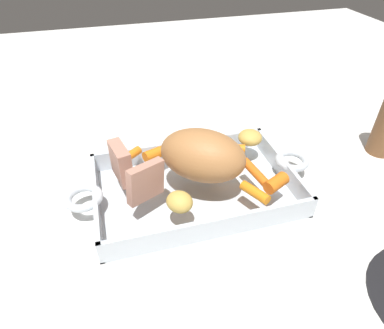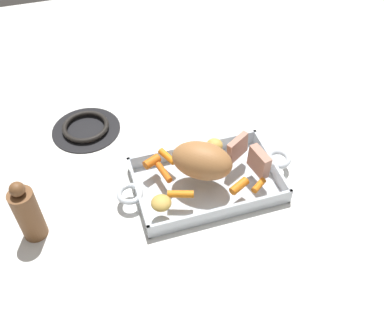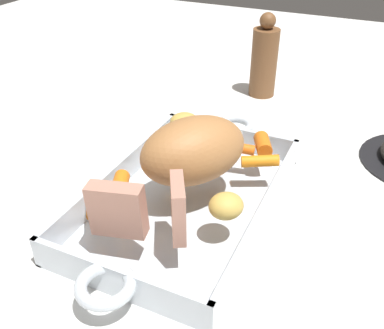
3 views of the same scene
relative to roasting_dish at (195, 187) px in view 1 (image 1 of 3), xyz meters
name	(u,v)px [view 1 (image 1 of 3)]	position (x,y,z in m)	size (l,w,h in m)	color
ground_plane	(195,193)	(0.00, 0.00, -0.01)	(2.26, 2.26, 0.00)	white
roasting_dish	(195,187)	(0.00, 0.00, 0.00)	(0.45, 0.23, 0.04)	silver
pork_roast	(203,155)	(-0.01, 0.01, 0.07)	(0.15, 0.09, 0.09)	#AE7340
roast_slice_thick	(121,163)	(0.12, -0.03, 0.06)	(0.02, 0.06, 0.06)	tan
roast_slice_outer	(146,182)	(0.09, 0.03, 0.06)	(0.01, 0.06, 0.06)	tan
baby_carrot_center_right	(255,192)	(-0.08, 0.08, 0.04)	(0.02, 0.02, 0.05)	orange
baby_carrot_northwest	(156,153)	(0.06, -0.07, 0.04)	(0.02, 0.02, 0.05)	orange
baby_carrot_long	(276,183)	(-0.12, 0.07, 0.04)	(0.02, 0.02, 0.04)	orange
baby_carrot_southwest	(131,155)	(0.10, -0.08, 0.04)	(0.02, 0.02, 0.04)	orange
baby_carrot_northeast	(255,172)	(-0.10, 0.03, 0.04)	(0.02, 0.02, 0.07)	orange
baby_carrot_center_left	(229,148)	(-0.08, -0.05, 0.04)	(0.02, 0.02, 0.06)	orange
potato_corner	(180,202)	(0.05, 0.07, 0.04)	(0.04, 0.04, 0.03)	gold
potato_halved	(250,137)	(-0.13, -0.07, 0.04)	(0.05, 0.05, 0.03)	gold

